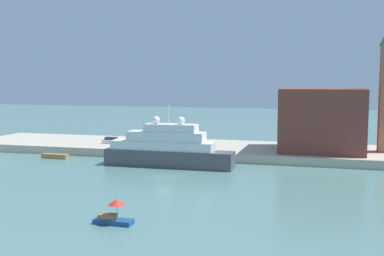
{
  "coord_description": "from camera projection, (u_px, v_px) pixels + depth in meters",
  "views": [
    {
      "loc": [
        25.08,
        -72.24,
        15.82
      ],
      "look_at": [
        3.06,
        6.0,
        7.66
      ],
      "focal_mm": 43.88,
      "sensor_mm": 36.0,
      "label": 1
    }
  ],
  "objects": [
    {
      "name": "ground",
      "position": [
        164.0,
        177.0,
        77.53
      ],
      "size": [
        400.0,
        400.0,
        0.0
      ],
      "primitive_type": "plane",
      "color": "slate"
    },
    {
      "name": "parked_car",
      "position": [
        112.0,
        141.0,
        106.25
      ],
      "size": [
        4.26,
        1.73,
        1.47
      ],
      "color": "silver",
      "rests_on": "quay_dock"
    },
    {
      "name": "work_barge",
      "position": [
        55.0,
        156.0,
        96.27
      ],
      "size": [
        5.58,
        1.42,
        0.92
      ],
      "primitive_type": "cube",
      "color": "olive",
      "rests_on": "ground"
    },
    {
      "name": "mooring_bollard",
      "position": [
        205.0,
        150.0,
        93.65
      ],
      "size": [
        0.4,
        0.4,
        0.69
      ],
      "primitive_type": "cylinder",
      "color": "black",
      "rests_on": "quay_dock"
    },
    {
      "name": "large_yacht",
      "position": [
        167.0,
        149.0,
        86.79
      ],
      "size": [
        24.28,
        4.33,
        11.54
      ],
      "color": "#4C4C51",
      "rests_on": "ground"
    },
    {
      "name": "person_figure",
      "position": [
        118.0,
        143.0,
        100.73
      ],
      "size": [
        0.36,
        0.36,
        1.74
      ],
      "color": "#4C4C4C",
      "rests_on": "quay_dock"
    },
    {
      "name": "small_motorboat",
      "position": [
        114.0,
        214.0,
        51.97
      ],
      "size": [
        4.39,
        1.92,
        2.89
      ],
      "color": "navy",
      "rests_on": "ground"
    },
    {
      "name": "quay_dock",
      "position": [
        204.0,
        149.0,
        103.22
      ],
      "size": [
        110.0,
        21.83,
        1.71
      ],
      "primitive_type": "cube",
      "color": "#B7AD99",
      "rests_on": "ground"
    },
    {
      "name": "harbor_building",
      "position": [
        322.0,
        120.0,
        94.82
      ],
      "size": [
        16.33,
        15.53,
        12.59
      ],
      "primitive_type": "cube",
      "color": "brown",
      "rests_on": "quay_dock"
    }
  ]
}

